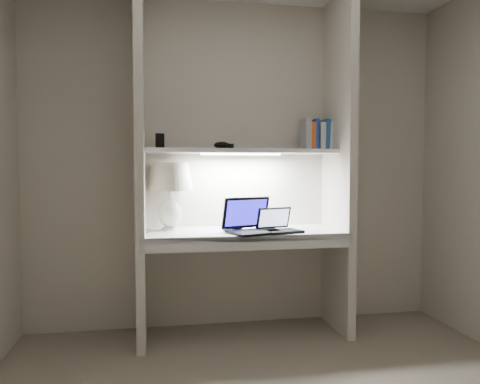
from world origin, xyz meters
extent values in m
cube|color=beige|center=(0.00, 1.50, 1.25)|extent=(3.20, 0.01, 2.50)
cube|color=beige|center=(-0.73, 1.23, 1.25)|extent=(0.06, 0.55, 2.50)
cube|color=beige|center=(0.73, 1.23, 1.25)|extent=(0.06, 0.55, 2.50)
cube|color=white|center=(0.00, 1.23, 0.75)|extent=(1.40, 0.55, 0.04)
cube|color=silver|center=(0.00, 0.96, 0.72)|extent=(1.46, 0.03, 0.10)
cube|color=silver|center=(0.00, 1.32, 1.35)|extent=(1.40, 0.36, 0.03)
cube|color=white|center=(0.00, 1.32, 1.33)|extent=(0.60, 0.04, 0.02)
cylinder|color=white|center=(-0.52, 1.34, 0.78)|extent=(0.12, 0.12, 0.02)
ellipsoid|color=white|center=(-0.52, 1.34, 0.89)|extent=(0.17, 0.17, 0.21)
cylinder|color=white|center=(-0.52, 1.34, 1.02)|extent=(0.03, 0.03, 0.09)
sphere|color=#FFD899|center=(-0.52, 1.34, 1.11)|extent=(0.05, 0.05, 0.05)
cube|color=black|center=(0.07, 1.06, 0.78)|extent=(0.43, 0.36, 0.02)
cube|color=black|center=(0.07, 1.06, 0.79)|extent=(0.35, 0.27, 0.00)
cube|color=black|center=(0.01, 1.21, 0.90)|extent=(0.37, 0.18, 0.23)
cube|color=#221BE9|center=(0.02, 1.20, 0.90)|extent=(0.32, 0.15, 0.19)
cube|color=black|center=(0.24, 1.06, 0.78)|extent=(0.31, 0.25, 0.02)
cube|color=black|center=(0.24, 1.06, 0.79)|extent=(0.25, 0.19, 0.00)
cube|color=black|center=(0.21, 1.17, 0.86)|extent=(0.27, 0.12, 0.15)
cube|color=silver|center=(0.22, 1.16, 0.86)|extent=(0.24, 0.10, 0.13)
cube|color=silver|center=(0.21, 1.34, 0.84)|extent=(0.10, 0.07, 0.14)
ellipsoid|color=black|center=(-0.05, 1.24, 0.79)|extent=(0.10, 0.06, 0.03)
torus|color=black|center=(-0.09, 1.23, 0.78)|extent=(0.10, 0.10, 0.01)
cube|color=yellow|center=(-0.64, 1.17, 0.77)|extent=(0.10, 0.10, 0.00)
cube|color=silver|center=(0.69, 1.34, 1.47)|extent=(0.03, 0.15, 0.21)
cube|color=#275A9C|center=(0.66, 1.34, 1.48)|extent=(0.04, 0.15, 0.23)
cube|color=silver|center=(0.62, 1.34, 1.47)|extent=(0.04, 0.15, 0.21)
cube|color=#223F93|center=(0.58, 1.34, 1.48)|extent=(0.03, 0.15, 0.23)
cube|color=#D8591E|center=(0.55, 1.34, 1.47)|extent=(0.03, 0.15, 0.21)
cube|color=#A2A2A7|center=(0.51, 1.34, 1.48)|extent=(0.04, 0.15, 0.23)
cube|color=black|center=(-0.59, 1.33, 1.42)|extent=(0.06, 0.05, 0.11)
ellipsoid|color=black|center=(-0.14, 1.35, 1.39)|extent=(0.15, 0.13, 0.06)
camera|label=1|loc=(-0.63, -2.10, 1.23)|focal=35.00mm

